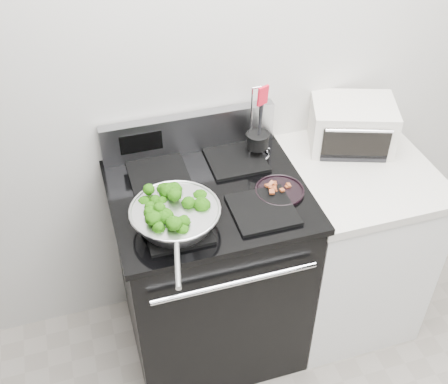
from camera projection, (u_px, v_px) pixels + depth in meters
name	position (u px, v px, depth m)	size (l,w,h in m)	color
back_wall	(254.00, 54.00, 2.31)	(4.00, 0.02, 2.70)	beige
gas_range	(210.00, 269.00, 2.55)	(0.79, 0.69, 1.13)	black
counter	(346.00, 243.00, 2.72)	(0.62, 0.68, 0.92)	white
skillet	(175.00, 216.00, 2.07)	(0.34, 0.54, 0.07)	silver
broccoli_pile	(175.00, 211.00, 2.06)	(0.27, 0.27, 0.09)	black
bacon_plate	(280.00, 189.00, 2.24)	(0.20, 0.20, 0.04)	black
utensil_holder	(257.00, 144.00, 2.40)	(0.11, 0.11, 0.34)	silver
toaster_oven	(352.00, 125.00, 2.50)	(0.43, 0.38, 0.21)	silver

